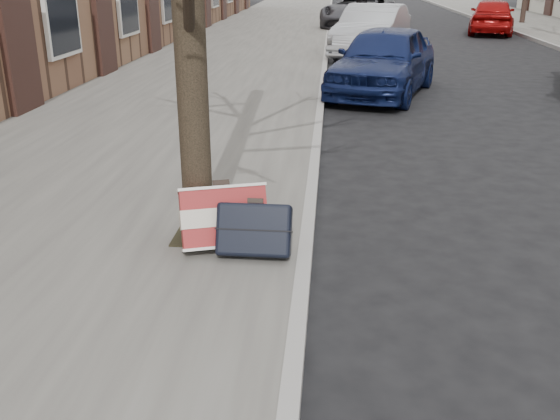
# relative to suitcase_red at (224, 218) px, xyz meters

# --- Properties ---
(ground) EXTENTS (120.00, 120.00, 0.00)m
(ground) POSITION_rel_suitcase_red_xyz_m (1.94, -0.80, -0.40)
(ground) COLOR black
(ground) RESTS_ON ground
(near_sidewalk) EXTENTS (5.00, 70.00, 0.12)m
(near_sidewalk) POSITION_rel_suitcase_red_xyz_m (-1.76, 14.20, -0.34)
(near_sidewalk) COLOR slate
(near_sidewalk) RESTS_ON ground
(dirt_patch) EXTENTS (0.85, 0.85, 0.02)m
(dirt_patch) POSITION_rel_suitcase_red_xyz_m (-0.06, 0.40, -0.27)
(dirt_patch) COLOR black
(dirt_patch) RESTS_ON near_sidewalk
(suitcase_red) EXTENTS (0.80, 0.59, 0.56)m
(suitcase_red) POSITION_rel_suitcase_red_xyz_m (0.00, 0.00, 0.00)
(suitcase_red) COLOR maroon
(suitcase_red) RESTS_ON near_sidewalk
(suitcase_navy) EXTENTS (0.62, 0.37, 0.48)m
(suitcase_navy) POSITION_rel_suitcase_red_xyz_m (0.27, -0.14, -0.04)
(suitcase_navy) COLOR black
(suitcase_navy) RESTS_ON near_sidewalk
(car_near_front) EXTENTS (2.67, 4.23, 1.34)m
(car_near_front) POSITION_rel_suitcase_red_xyz_m (1.88, 7.74, 0.27)
(car_near_front) COLOR #0F1943
(car_near_front) RESTS_ON ground
(car_near_mid) EXTENTS (2.55, 4.53, 1.41)m
(car_near_mid) POSITION_rel_suitcase_red_xyz_m (1.97, 13.49, 0.31)
(car_near_mid) COLOR #A9ADB1
(car_near_mid) RESTS_ON ground
(car_near_back) EXTENTS (3.53, 5.62, 1.45)m
(car_near_back) POSITION_rel_suitcase_red_xyz_m (1.93, 22.22, 0.33)
(car_near_back) COLOR #39393D
(car_near_back) RESTS_ON ground
(car_far_back) EXTENTS (2.42, 4.18, 1.34)m
(car_far_back) POSITION_rel_suitcase_red_xyz_m (6.84, 20.34, 0.27)
(car_far_back) COLOR #920A09
(car_far_back) RESTS_ON ground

